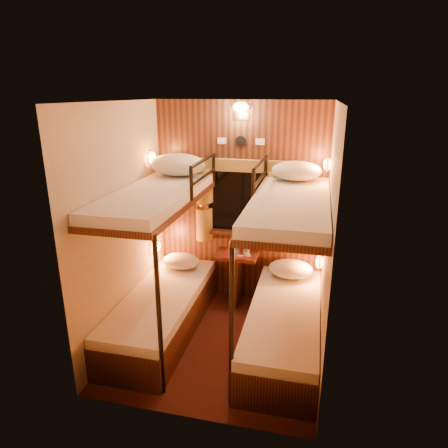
% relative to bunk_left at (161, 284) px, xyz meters
% --- Properties ---
extents(floor, '(2.10, 2.10, 0.00)m').
position_rel_bunk_left_xyz_m(floor, '(0.65, -0.07, -0.56)').
color(floor, '#3A140F').
rests_on(floor, ground).
extents(ceiling, '(2.10, 2.10, 0.00)m').
position_rel_bunk_left_xyz_m(ceiling, '(0.65, -0.07, 1.84)').
color(ceiling, silver).
rests_on(ceiling, wall_back).
extents(wall_back, '(2.40, 0.00, 2.40)m').
position_rel_bunk_left_xyz_m(wall_back, '(0.65, 0.98, 0.64)').
color(wall_back, '#C6B293').
rests_on(wall_back, floor).
extents(wall_front, '(2.40, 0.00, 2.40)m').
position_rel_bunk_left_xyz_m(wall_front, '(0.65, -1.12, 0.64)').
color(wall_front, '#C6B293').
rests_on(wall_front, floor).
extents(wall_left, '(0.00, 2.40, 2.40)m').
position_rel_bunk_left_xyz_m(wall_left, '(-0.35, -0.07, 0.64)').
color(wall_left, '#C6B293').
rests_on(wall_left, floor).
extents(wall_right, '(0.00, 2.40, 2.40)m').
position_rel_bunk_left_xyz_m(wall_right, '(1.65, -0.07, 0.64)').
color(wall_right, '#C6B293').
rests_on(wall_right, floor).
extents(back_panel, '(2.00, 0.03, 2.40)m').
position_rel_bunk_left_xyz_m(back_panel, '(0.65, 0.97, 0.64)').
color(back_panel, black).
rests_on(back_panel, floor).
extents(bunk_left, '(0.72, 1.90, 1.82)m').
position_rel_bunk_left_xyz_m(bunk_left, '(0.00, 0.00, 0.00)').
color(bunk_left, black).
rests_on(bunk_left, floor).
extents(bunk_right, '(0.72, 1.90, 1.82)m').
position_rel_bunk_left_xyz_m(bunk_right, '(1.30, 0.00, 0.00)').
color(bunk_right, black).
rests_on(bunk_right, floor).
extents(window, '(1.00, 0.12, 0.79)m').
position_rel_bunk_left_xyz_m(window, '(0.65, 0.94, 0.62)').
color(window, black).
rests_on(window, back_panel).
extents(curtains, '(1.10, 0.22, 1.00)m').
position_rel_bunk_left_xyz_m(curtains, '(0.65, 0.90, 0.71)').
color(curtains, olive).
rests_on(curtains, back_panel).
extents(back_fixtures, '(0.54, 0.09, 0.48)m').
position_rel_bunk_left_xyz_m(back_fixtures, '(0.65, 0.93, 1.69)').
color(back_fixtures, black).
rests_on(back_fixtures, back_panel).
extents(reading_lamps, '(2.00, 0.20, 1.25)m').
position_rel_bunk_left_xyz_m(reading_lamps, '(0.65, 0.63, 0.68)').
color(reading_lamps, orange).
rests_on(reading_lamps, wall_left).
extents(table, '(0.50, 0.34, 0.66)m').
position_rel_bunk_left_xyz_m(table, '(0.65, 0.78, -0.14)').
color(table, '#531E13').
rests_on(table, floor).
extents(bottle_left, '(0.07, 0.07, 0.25)m').
position_rel_bunk_left_xyz_m(bottle_left, '(0.65, 0.76, 0.20)').
color(bottle_left, '#99BFE5').
rests_on(bottle_left, table).
extents(bottle_right, '(0.07, 0.07, 0.25)m').
position_rel_bunk_left_xyz_m(bottle_right, '(0.78, 0.74, 0.20)').
color(bottle_right, '#99BFE5').
rests_on(bottle_right, table).
extents(sachet_a, '(0.09, 0.07, 0.01)m').
position_rel_bunk_left_xyz_m(sachet_a, '(0.70, 0.71, 0.09)').
color(sachet_a, silver).
rests_on(sachet_a, table).
extents(sachet_b, '(0.09, 0.09, 0.01)m').
position_rel_bunk_left_xyz_m(sachet_b, '(0.78, 0.75, 0.09)').
color(sachet_b, silver).
rests_on(sachet_b, table).
extents(pillow_lower_left, '(0.45, 0.32, 0.18)m').
position_rel_bunk_left_xyz_m(pillow_lower_left, '(-0.00, 0.65, -0.01)').
color(pillow_lower_left, silver).
rests_on(pillow_lower_left, bunk_left).
extents(pillow_lower_right, '(0.51, 0.36, 0.20)m').
position_rel_bunk_left_xyz_m(pillow_lower_right, '(1.30, 0.70, -0.00)').
color(pillow_lower_right, silver).
rests_on(pillow_lower_right, bunk_right).
extents(pillow_upper_left, '(0.62, 0.45, 0.25)m').
position_rel_bunk_left_xyz_m(pillow_upper_left, '(-0.00, 0.64, 1.15)').
color(pillow_upper_left, silver).
rests_on(pillow_upper_left, bunk_left).
extents(pillow_upper_right, '(0.52, 0.37, 0.21)m').
position_rel_bunk_left_xyz_m(pillow_upper_right, '(1.30, 0.68, 1.13)').
color(pillow_upper_right, silver).
rests_on(pillow_upper_right, bunk_right).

